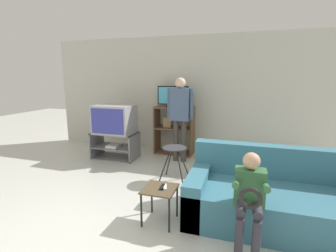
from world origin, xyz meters
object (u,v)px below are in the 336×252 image
Objects in this scene: couch at (273,199)px; person_seated_child at (250,194)px; media_shelf at (174,130)px; folding_stool at (174,153)px; tv_stand at (115,146)px; person_standing_adult at (180,111)px; television_flat at (173,97)px; snack_table at (160,193)px; television_main at (114,119)px; remote_control_black at (162,187)px; remote_control_white at (165,187)px.

person_seated_child is at bearing -117.34° from couch.
folding_stool is (0.41, -1.45, -0.05)m from media_shelf.
tv_stand is 0.96× the size of person_seated_child.
person_standing_adult is at bearing 99.48° from folding_stool.
television_flat is 1.60× the size of snack_table.
couch is at bearing -47.51° from person_standing_adult.
media_shelf is 1.56× the size of television_flat.
couch reaches higher than folding_stool.
tv_stand is 0.57m from television_main.
television_main is 2.63m from snack_table.
tv_stand is at bearing -140.82° from television_main.
media_shelf is at bearing 119.22° from person_seated_child.
television_main is 2.62m from remote_control_black.
snack_table is at bearing 171.11° from person_seated_child.
person_seated_child is (2.68, -2.11, 0.31)m from tv_stand.
couch is (1.26, 0.40, -0.16)m from remote_control_black.
media_shelf is 0.74m from television_flat.
television_flat is 2.79m from remote_control_white.
television_flat is (1.09, 0.65, 1.01)m from tv_stand.
snack_table is at bearing -145.61° from remote_control_black.
television_main is at bearing 39.18° from tv_stand.
folding_stool is at bearing 130.55° from person_seated_child.
folding_stool is 1.64m from couch.
television_flat is at bearing 85.83° from remote_control_white.
person_standing_adult is (-0.32, 2.16, 0.67)m from snack_table.
television_main is 0.75× the size of media_shelf.
snack_table is (0.57, -2.63, -0.18)m from media_shelf.
person_standing_adult reaches higher than media_shelf.
snack_table is 0.44× the size of person_seated_child.
remote_control_white is (0.66, -2.57, -0.84)m from television_flat.
couch is 1.18× the size of person_standing_adult.
remote_control_black is at bearing 175.95° from remote_control_white.
remote_control_white reaches higher than snack_table.
couch is at bearing -0.90° from remote_control_white.
television_main reaches higher than folding_stool.
folding_stool is 1.18m from remote_control_black.
remote_control_white is at bearing -75.71° from television_flat.
person_standing_adult is at bearing 81.55° from remote_control_white.
media_shelf reaches higher than remote_control_white.
television_main reaches higher than tv_stand.
television_main reaches higher than remote_control_black.
folding_stool reaches higher than tv_stand.
person_standing_adult is at bearing 96.31° from remote_control_black.
remote_control_black is at bearing 37.26° from snack_table.
person_standing_adult reaches higher than folding_stool.
television_main is 5.54× the size of remote_control_white.
folding_stool is 1.36× the size of snack_table.
remote_control_black is at bearing -48.61° from television_main.
tv_stand is 1.60× the size of folding_stool.
couch is 0.71m from person_seated_child.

